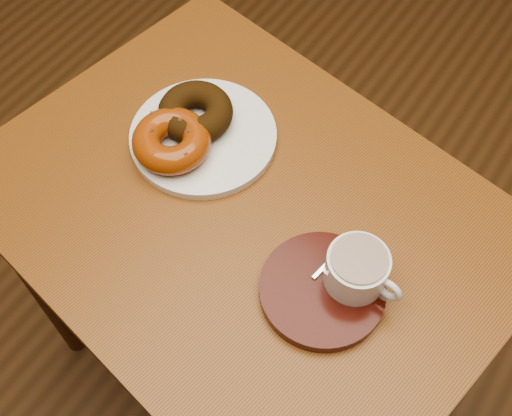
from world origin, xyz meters
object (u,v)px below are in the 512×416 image
Objects in this scene: cafe_table at (246,246)px; coffee_cup at (358,269)px; saucer at (322,290)px; donut_plate at (203,136)px.

cafe_table is 0.25m from coffee_cup.
coffee_cup is (0.03, 0.03, 0.04)m from saucer.
donut_plate is at bearing 157.55° from saucer.
saucer reaches higher than donut_plate.
coffee_cup is (0.19, -0.02, 0.16)m from cafe_table.
coffee_cup is at bearing 4.69° from cafe_table.
saucer is 1.55× the size of coffee_cup.
cafe_table is at bearing 162.77° from saucer.
saucer reaches higher than cafe_table.
saucer is (0.16, -0.05, 0.12)m from cafe_table.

